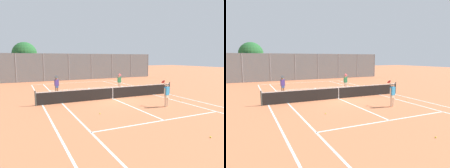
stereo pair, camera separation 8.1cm
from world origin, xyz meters
TOP-DOWN VIEW (x-y plane):
  - ground_plane at (0.00, 0.00)m, footprint 120.00×120.00m
  - court_line_markings at (0.00, 0.00)m, footprint 11.10×23.90m
  - tennis_net at (0.00, 0.00)m, footprint 12.00×0.10m
  - player_near_side at (2.14, -4.04)m, footprint 0.55×0.83m
  - player_far_left at (-3.82, 3.88)m, footprint 0.50×0.86m
  - player_far_right at (2.46, 3.56)m, footprint 0.63×0.76m
  - loose_tennis_ball_0 at (0.20, -9.10)m, footprint 0.07×0.07m
  - loose_tennis_ball_1 at (4.49, -3.01)m, footprint 0.07×0.07m
  - loose_tennis_ball_2 at (-2.66, -3.81)m, footprint 0.07×0.07m
  - back_fence at (-0.00, 15.26)m, footprint 28.77×0.08m
  - tree_behind_left at (-5.89, 17.17)m, footprint 3.44×3.44m

SIDE VIEW (x-z plane):
  - ground_plane at x=0.00m, z-range 0.00..0.00m
  - court_line_markings at x=0.00m, z-range 0.00..0.01m
  - loose_tennis_ball_0 at x=0.20m, z-range 0.00..0.07m
  - loose_tennis_ball_1 at x=4.49m, z-range 0.00..0.07m
  - loose_tennis_ball_2 at x=-2.66m, z-range 0.00..0.07m
  - tennis_net at x=0.00m, z-range -0.03..1.04m
  - player_near_side at x=2.14m, z-range 0.04..1.81m
  - player_far_left at x=-3.82m, z-range 0.04..1.81m
  - player_far_right at x=2.46m, z-range 0.04..1.81m
  - back_fence at x=0.00m, z-range 0.00..3.99m
  - tree_behind_left at x=-5.89m, z-range 0.99..6.60m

